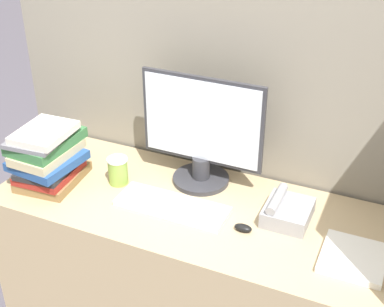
% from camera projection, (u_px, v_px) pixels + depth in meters
% --- Properties ---
extents(cubicle_panel_rear, '(2.01, 0.04, 1.55)m').
position_uv_depth(cubicle_panel_rear, '(226.00, 155.00, 2.35)').
color(cubicle_panel_rear, gray).
rests_on(cubicle_panel_rear, ground_plane).
extents(desk, '(1.61, 0.62, 0.73)m').
position_uv_depth(desk, '(194.00, 275.00, 2.28)').
color(desk, tan).
rests_on(desk, ground_plane).
extents(monitor, '(0.51, 0.24, 0.47)m').
position_uv_depth(monitor, '(202.00, 136.00, 2.15)').
color(monitor, '#333338').
rests_on(monitor, desk).
extents(keyboard, '(0.44, 0.16, 0.02)m').
position_uv_depth(keyboard, '(172.00, 206.00, 2.08)').
color(keyboard, silver).
rests_on(keyboard, desk).
extents(mouse, '(0.07, 0.04, 0.03)m').
position_uv_depth(mouse, '(243.00, 228.00, 1.96)').
color(mouse, black).
rests_on(mouse, desk).
extents(coffee_cup, '(0.09, 0.09, 0.12)m').
position_uv_depth(coffee_cup, '(118.00, 171.00, 2.22)').
color(coffee_cup, '#8CB247').
rests_on(coffee_cup, desk).
extents(book_stack, '(0.26, 0.31, 0.26)m').
position_uv_depth(book_stack, '(48.00, 156.00, 2.19)').
color(book_stack, olive).
rests_on(book_stack, desk).
extents(desk_telephone, '(0.17, 0.19, 0.10)m').
position_uv_depth(desk_telephone, '(287.00, 211.00, 2.01)').
color(desk_telephone, '#99999E').
rests_on(desk_telephone, desk).
extents(paper_pile, '(0.21, 0.23, 0.02)m').
position_uv_depth(paper_pile, '(353.00, 258.00, 1.82)').
color(paper_pile, white).
rests_on(paper_pile, desk).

